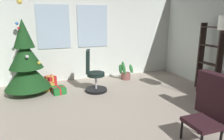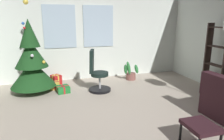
{
  "view_description": "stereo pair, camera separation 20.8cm",
  "coord_description": "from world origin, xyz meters",
  "px_view_note": "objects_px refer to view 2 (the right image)",
  "views": [
    {
      "loc": [
        -1.43,
        -2.85,
        1.83
      ],
      "look_at": [
        -0.26,
        0.35,
        0.95
      ],
      "focal_mm": 32.65,
      "sensor_mm": 36.0,
      "label": 1
    },
    {
      "loc": [
        -1.23,
        -2.92,
        1.83
      ],
      "look_at": [
        -0.26,
        0.35,
        0.95
      ],
      "focal_mm": 32.65,
      "sensor_mm": 36.0,
      "label": 2
    }
  ],
  "objects_px": {
    "potted_plant": "(130,74)",
    "footstool": "(201,127)",
    "holiday_tree": "(32,63)",
    "bookshelf": "(216,63)",
    "gift_box_gold": "(55,85)",
    "office_chair": "(97,75)",
    "gift_box_red": "(56,80)",
    "gift_box_green": "(63,89)"
  },
  "relations": [
    {
      "from": "office_chair",
      "to": "footstool",
      "type": "bearing_deg",
      "value": -71.59
    },
    {
      "from": "footstool",
      "to": "gift_box_gold",
      "type": "distance_m",
      "value": 3.73
    },
    {
      "from": "gift_box_gold",
      "to": "office_chair",
      "type": "distance_m",
      "value": 1.19
    },
    {
      "from": "bookshelf",
      "to": "potted_plant",
      "type": "relative_size",
      "value": 2.88
    },
    {
      "from": "gift_box_red",
      "to": "potted_plant",
      "type": "height_order",
      "value": "potted_plant"
    },
    {
      "from": "potted_plant",
      "to": "gift_box_green",
      "type": "bearing_deg",
      "value": -165.89
    },
    {
      "from": "gift_box_gold",
      "to": "bookshelf",
      "type": "xyz_separation_m",
      "value": [
        3.82,
        -1.38,
        0.65
      ]
    },
    {
      "from": "gift_box_red",
      "to": "office_chair",
      "type": "xyz_separation_m",
      "value": [
        1.0,
        -0.86,
        0.28
      ]
    },
    {
      "from": "footstool",
      "to": "bookshelf",
      "type": "bearing_deg",
      "value": 43.88
    },
    {
      "from": "office_chair",
      "to": "potted_plant",
      "type": "relative_size",
      "value": 1.79
    },
    {
      "from": "bookshelf",
      "to": "office_chair",
      "type": "bearing_deg",
      "value": 161.42
    },
    {
      "from": "gift_box_red",
      "to": "bookshelf",
      "type": "bearing_deg",
      "value": -25.43
    },
    {
      "from": "gift_box_red",
      "to": "office_chair",
      "type": "distance_m",
      "value": 1.35
    },
    {
      "from": "gift_box_red",
      "to": "potted_plant",
      "type": "distance_m",
      "value": 2.18
    },
    {
      "from": "footstool",
      "to": "gift_box_red",
      "type": "distance_m",
      "value": 4.06
    },
    {
      "from": "gift_box_green",
      "to": "office_chair",
      "type": "distance_m",
      "value": 0.93
    },
    {
      "from": "gift_box_gold",
      "to": "office_chair",
      "type": "height_order",
      "value": "office_chair"
    },
    {
      "from": "bookshelf",
      "to": "gift_box_gold",
      "type": "bearing_deg",
      "value": 160.07
    },
    {
      "from": "holiday_tree",
      "to": "footstool",
      "type": "bearing_deg",
      "value": -51.58
    },
    {
      "from": "gift_box_gold",
      "to": "office_chair",
      "type": "xyz_separation_m",
      "value": [
        1.05,
        -0.46,
        0.31
      ]
    },
    {
      "from": "footstool",
      "to": "gift_box_green",
      "type": "distance_m",
      "value": 3.37
    },
    {
      "from": "holiday_tree",
      "to": "gift_box_gold",
      "type": "distance_m",
      "value": 0.83
    },
    {
      "from": "footstool",
      "to": "gift_box_gold",
      "type": "height_order",
      "value": "footstool"
    },
    {
      "from": "bookshelf",
      "to": "potted_plant",
      "type": "distance_m",
      "value": 2.31
    },
    {
      "from": "holiday_tree",
      "to": "potted_plant",
      "type": "bearing_deg",
      "value": 5.76
    },
    {
      "from": "holiday_tree",
      "to": "gift_box_green",
      "type": "xyz_separation_m",
      "value": [
        0.69,
        -0.23,
        -0.68
      ]
    },
    {
      "from": "gift_box_green",
      "to": "bookshelf",
      "type": "height_order",
      "value": "bookshelf"
    },
    {
      "from": "holiday_tree",
      "to": "bookshelf",
      "type": "xyz_separation_m",
      "value": [
        4.31,
        -1.31,
        -0.01
      ]
    },
    {
      "from": "gift_box_green",
      "to": "bookshelf",
      "type": "xyz_separation_m",
      "value": [
        3.62,
        -1.07,
        0.67
      ]
    },
    {
      "from": "footstool",
      "to": "potted_plant",
      "type": "bearing_deg",
      "value": 85.55
    },
    {
      "from": "gift_box_green",
      "to": "gift_box_gold",
      "type": "distance_m",
      "value": 0.37
    },
    {
      "from": "potted_plant",
      "to": "footstool",
      "type": "bearing_deg",
      "value": -94.45
    },
    {
      "from": "bookshelf",
      "to": "holiday_tree",
      "type": "bearing_deg",
      "value": 163.13
    },
    {
      "from": "gift_box_red",
      "to": "bookshelf",
      "type": "relative_size",
      "value": 0.2
    },
    {
      "from": "gift_box_red",
      "to": "gift_box_gold",
      "type": "xyz_separation_m",
      "value": [
        -0.05,
        -0.4,
        -0.03
      ]
    },
    {
      "from": "gift_box_green",
      "to": "office_chair",
      "type": "bearing_deg",
      "value": -9.61
    },
    {
      "from": "holiday_tree",
      "to": "potted_plant",
      "type": "distance_m",
      "value": 2.79
    },
    {
      "from": "gift_box_green",
      "to": "potted_plant",
      "type": "relative_size",
      "value": 0.62
    },
    {
      "from": "footstool",
      "to": "bookshelf",
      "type": "relative_size",
      "value": 0.27
    },
    {
      "from": "gift_box_gold",
      "to": "bookshelf",
      "type": "bearing_deg",
      "value": -19.93
    },
    {
      "from": "holiday_tree",
      "to": "bookshelf",
      "type": "distance_m",
      "value": 4.51
    },
    {
      "from": "potted_plant",
      "to": "gift_box_gold",
      "type": "bearing_deg",
      "value": -174.91
    }
  ]
}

